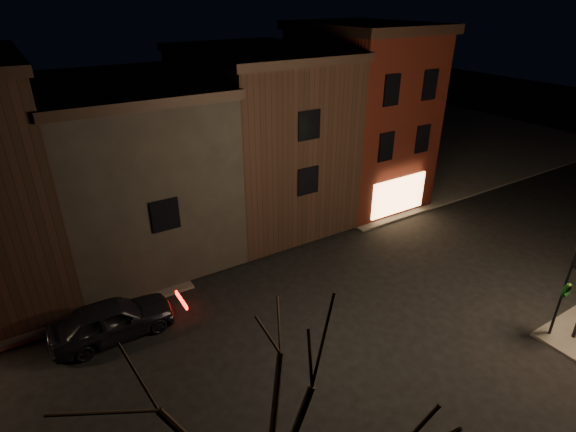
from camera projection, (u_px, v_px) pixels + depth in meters
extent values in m
plane|color=black|center=(350.00, 310.00, 19.04)|extent=(120.00, 120.00, 0.00)
cube|color=#2D2B28|center=(380.00, 131.00, 43.72)|extent=(30.00, 30.00, 0.12)
cube|color=#43130C|center=(358.00, 118.00, 27.79)|extent=(6.00, 8.00, 10.00)
cube|color=black|center=(365.00, 27.00, 25.46)|extent=(6.50, 8.50, 0.50)
cube|color=#FFBB72|center=(399.00, 195.00, 26.35)|extent=(4.00, 0.12, 2.20)
cube|color=black|center=(259.00, 138.00, 25.67)|extent=(7.00, 10.00, 9.00)
cube|color=black|center=(256.00, 51.00, 23.59)|extent=(7.30, 10.30, 0.40)
cube|color=black|center=(132.00, 170.00, 22.44)|extent=(7.50, 10.00, 8.00)
cube|color=black|center=(118.00, 84.00, 20.58)|extent=(7.80, 10.30, 0.40)
cylinder|color=black|center=(563.00, 291.00, 16.66)|extent=(0.10, 0.10, 4.00)
torus|color=#0C380F|center=(566.00, 290.00, 16.55)|extent=(0.58, 0.14, 0.58)
sphere|color=#990C0C|center=(568.00, 286.00, 16.44)|extent=(0.12, 0.12, 0.12)
imported|color=black|center=(112.00, 319.00, 17.28)|extent=(4.64, 1.92, 1.57)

